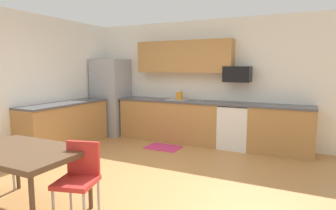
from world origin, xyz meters
TOP-DOWN VIEW (x-y plane):
  - ground_plane at (0.00, 0.00)m, footprint 12.00×12.00m
  - wall_back at (0.00, 2.65)m, footprint 5.80×0.10m
  - wall_left at (-2.65, 0.00)m, footprint 0.10×5.80m
  - cabinet_run_back at (-0.57, 2.30)m, footprint 2.35×0.60m
  - cabinet_run_back_right at (1.80, 2.30)m, footprint 1.20×0.60m
  - cabinet_run_left at (-2.30, 0.80)m, footprint 0.60×2.00m
  - countertop_back at (0.00, 2.30)m, footprint 4.80×0.64m
  - countertop_left at (-2.30, 0.80)m, footprint 0.64×2.00m
  - upper_cabinets_back at (-0.30, 2.43)m, footprint 2.20×0.34m
  - refrigerator at (-2.18, 2.22)m, footprint 0.76×0.70m
  - oven_range at (0.90, 2.30)m, footprint 0.60×0.60m
  - microwave at (0.90, 2.40)m, footprint 0.54×0.36m
  - sink_basin at (-0.39, 2.30)m, footprint 0.48×0.40m
  - sink_faucet at (-0.39, 2.48)m, footprint 0.02×0.02m
  - dining_table at (-0.67, -1.41)m, footprint 1.40×0.90m
  - chair_near_table at (0.03, -1.26)m, footprint 0.49×0.49m
  - floor_mat at (-0.42, 1.65)m, footprint 0.70×0.50m
  - kettle at (-0.37, 2.35)m, footprint 0.14×0.14m

SIDE VIEW (x-z plane):
  - ground_plane at x=0.00m, z-range 0.00..0.00m
  - floor_mat at x=-0.42m, z-range 0.00..0.01m
  - cabinet_run_back at x=-0.57m, z-range 0.00..0.90m
  - cabinet_run_back_right at x=1.80m, z-range 0.00..0.90m
  - cabinet_run_left at x=-2.30m, z-range 0.00..0.90m
  - oven_range at x=0.90m, z-range 0.00..0.91m
  - chair_near_table at x=0.03m, z-range 0.08..0.93m
  - dining_table at x=-0.67m, z-range 0.31..1.05m
  - sink_basin at x=-0.39m, z-range 0.81..0.95m
  - countertop_back at x=0.00m, z-range 0.90..0.94m
  - countertop_left at x=-2.30m, z-range 0.90..0.94m
  - refrigerator at x=-2.18m, z-range 0.00..1.86m
  - kettle at x=-0.37m, z-range 0.92..1.12m
  - sink_faucet at x=-0.39m, z-range 0.92..1.16m
  - wall_back at x=0.00m, z-range 0.00..2.70m
  - wall_left at x=-2.65m, z-range 0.00..2.70m
  - microwave at x=0.90m, z-range 1.36..1.68m
  - upper_cabinets_back at x=-0.30m, z-range 1.55..2.25m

